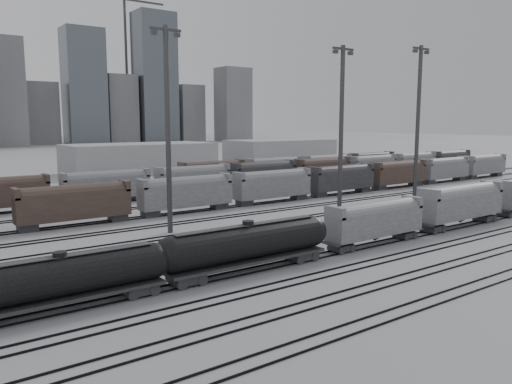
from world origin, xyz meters
TOP-DOWN VIEW (x-y plane):
  - ground at (0.00, 0.00)m, footprint 900.00×900.00m
  - tracks at (0.00, 17.50)m, footprint 220.00×71.50m
  - tank_car_a at (-35.80, 1.00)m, footprint 17.63×2.94m
  - tank_car_b at (-18.85, 1.00)m, footprint 18.97×3.16m
  - hopper_car_a at (-1.06, 1.00)m, footprint 13.67×2.72m
  - hopper_car_b at (16.05, 1.00)m, footprint 15.39×3.06m
  - light_mast_b at (-17.36, 20.55)m, footprint 4.10×0.66m
  - light_mast_c at (6.91, 14.64)m, footprint 3.94×0.63m
  - light_mast_d at (31.85, 20.11)m, footprint 4.38×0.70m
  - bg_string_near at (8.00, 32.00)m, footprint 151.00×3.00m
  - bg_string_mid at (18.00, 48.00)m, footprint 151.00×3.00m
  - bg_string_far at (35.50, 56.00)m, footprint 66.00×3.00m
  - warehouse_mid at (10.00, 95.00)m, footprint 40.00×18.00m
  - warehouse_right at (60.00, 95.00)m, footprint 35.00×18.00m
  - skyline at (10.84, 280.00)m, footprint 316.00×22.40m
  - crane_right at (91.26, 305.00)m, footprint 42.00×1.80m

SIDE VIEW (x-z plane):
  - ground at x=0.00m, z-range 0.00..0.00m
  - tracks at x=0.00m, z-range 0.00..0.16m
  - tank_car_a at x=-35.80m, z-range 0.34..4.70m
  - tank_car_b at x=-18.85m, z-range 0.37..5.06m
  - bg_string_far at x=35.50m, z-range 0.00..5.60m
  - bg_string_near at x=8.00m, z-range 0.00..5.60m
  - bg_string_mid at x=18.00m, z-range 0.00..5.60m
  - hopper_car_a at x=-1.06m, z-range 0.58..5.47m
  - hopper_car_b at x=16.05m, z-range 0.65..6.15m
  - warehouse_mid at x=10.00m, z-range 0.00..8.00m
  - warehouse_right at x=60.00m, z-range 0.00..8.00m
  - light_mast_c at x=6.91m, z-range 0.75..25.38m
  - light_mast_b at x=-17.36m, z-range 0.78..26.39m
  - light_mast_d at x=31.85m, z-range 0.84..28.23m
  - skyline at x=10.84m, z-range -12.77..82.23m
  - crane_right at x=91.26m, z-range 7.39..107.39m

